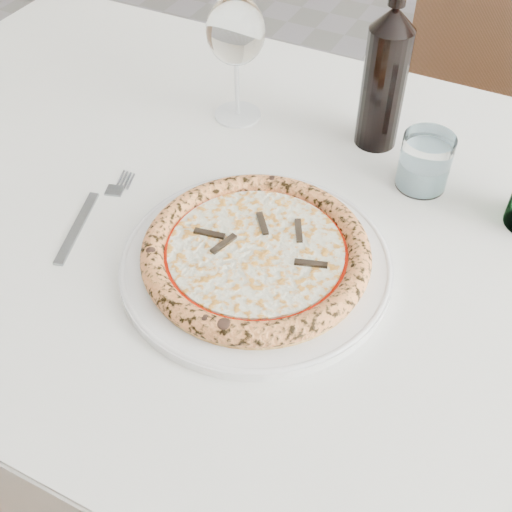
# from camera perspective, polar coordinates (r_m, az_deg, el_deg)

# --- Properties ---
(floor) EXTENTS (5.00, 6.00, 0.02)m
(floor) POSITION_cam_1_polar(r_m,az_deg,el_deg) (1.56, 2.10, -14.61)
(floor) COLOR #565656
(floor) RESTS_ON ground
(dining_table) EXTENTS (1.52, 0.90, 0.76)m
(dining_table) POSITION_cam_1_polar(r_m,az_deg,el_deg) (0.93, 2.78, -0.50)
(dining_table) COLOR brown
(dining_table) RESTS_ON floor
(chair_far) EXTENTS (0.50, 0.50, 0.93)m
(chair_far) POSITION_cam_1_polar(r_m,az_deg,el_deg) (1.56, 17.10, 12.27)
(chair_far) COLOR brown
(chair_far) RESTS_ON floor
(plate) EXTENTS (0.34, 0.34, 0.02)m
(plate) POSITION_cam_1_polar(r_m,az_deg,el_deg) (0.80, -0.00, -0.56)
(plate) COLOR white
(plate) RESTS_ON dining_table
(pizza) EXTENTS (0.28, 0.28, 0.03)m
(pizza) POSITION_cam_1_polar(r_m,az_deg,el_deg) (0.79, -0.00, 0.32)
(pizza) COLOR tan
(pizza) RESTS_ON plate
(fork) EXTENTS (0.05, 0.20, 0.00)m
(fork) POSITION_cam_1_polar(r_m,az_deg,el_deg) (0.90, -14.58, 3.54)
(fork) COLOR slate
(fork) RESTS_ON dining_table
(wine_glass) EXTENTS (0.09, 0.09, 0.20)m
(wine_glass) POSITION_cam_1_polar(r_m,az_deg,el_deg) (1.00, -1.81, 19.13)
(wine_glass) COLOR white
(wine_glass) RESTS_ON dining_table
(tumbler) EXTENTS (0.07, 0.07, 0.08)m
(tumbler) POSITION_cam_1_polar(r_m,az_deg,el_deg) (0.94, 14.73, 7.84)
(tumbler) COLOR white
(tumbler) RESTS_ON dining_table
(wine_bottle) EXTENTS (0.06, 0.06, 0.26)m
(wine_bottle) POSITION_cam_1_polar(r_m,az_deg,el_deg) (0.97, 11.39, 15.37)
(wine_bottle) COLOR black
(wine_bottle) RESTS_ON dining_table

